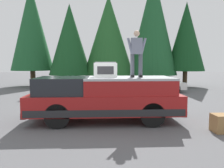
{
  "coord_description": "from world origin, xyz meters",
  "views": [
    {
      "loc": [
        -8.76,
        -0.45,
        2.19
      ],
      "look_at": [
        0.35,
        -0.95,
        1.35
      ],
      "focal_mm": 37.65,
      "sensor_mm": 36.0,
      "label": 1
    }
  ],
  "objects_px": {
    "person_on_truck_bed": "(137,52)",
    "parked_car_navy": "(86,84)",
    "compressor_unit": "(105,70)",
    "wooden_crate": "(222,123)",
    "parked_car_white": "(156,84)",
    "pickup_truck": "(105,98)"
  },
  "relations": [
    {
      "from": "pickup_truck",
      "to": "compressor_unit",
      "type": "distance_m",
      "value": 1.06
    },
    {
      "from": "pickup_truck",
      "to": "parked_car_white",
      "type": "xyz_separation_m",
      "value": [
        8.48,
        -4.03,
        -0.29
      ]
    },
    {
      "from": "compressor_unit",
      "to": "wooden_crate",
      "type": "bearing_deg",
      "value": -114.77
    },
    {
      "from": "pickup_truck",
      "to": "parked_car_navy",
      "type": "distance_m",
      "value": 8.77
    },
    {
      "from": "pickup_truck",
      "to": "compressor_unit",
      "type": "bearing_deg",
      "value": -11.02
    },
    {
      "from": "wooden_crate",
      "to": "compressor_unit",
      "type": "bearing_deg",
      "value": 65.23
    },
    {
      "from": "pickup_truck",
      "to": "person_on_truck_bed",
      "type": "distance_m",
      "value": 2.04
    },
    {
      "from": "person_on_truck_bed",
      "to": "parked_car_navy",
      "type": "bearing_deg",
      "value": 15.07
    },
    {
      "from": "pickup_truck",
      "to": "parked_car_navy",
      "type": "xyz_separation_m",
      "value": [
        8.69,
        1.2,
        -0.29
      ]
    },
    {
      "from": "wooden_crate",
      "to": "parked_car_navy",
      "type": "bearing_deg",
      "value": 25.31
    },
    {
      "from": "parked_car_navy",
      "to": "compressor_unit",
      "type": "bearing_deg",
      "value": -171.89
    },
    {
      "from": "parked_car_white",
      "to": "parked_car_navy",
      "type": "xyz_separation_m",
      "value": [
        0.2,
        5.23,
        0.0
      ]
    },
    {
      "from": "person_on_truck_bed",
      "to": "parked_car_navy",
      "type": "distance_m",
      "value": 9.28
    },
    {
      "from": "compressor_unit",
      "to": "wooden_crate",
      "type": "relative_size",
      "value": 1.5
    },
    {
      "from": "compressor_unit",
      "to": "parked_car_navy",
      "type": "distance_m",
      "value": 8.77
    },
    {
      "from": "pickup_truck",
      "to": "parked_car_white",
      "type": "bearing_deg",
      "value": -25.39
    },
    {
      "from": "pickup_truck",
      "to": "wooden_crate",
      "type": "distance_m",
      "value": 4.01
    },
    {
      "from": "compressor_unit",
      "to": "pickup_truck",
      "type": "bearing_deg",
      "value": 168.98
    },
    {
      "from": "person_on_truck_bed",
      "to": "parked_car_white",
      "type": "xyz_separation_m",
      "value": [
        8.55,
        -2.87,
        -1.97
      ]
    },
    {
      "from": "wooden_crate",
      "to": "pickup_truck",
      "type": "bearing_deg",
      "value": 66.8
    },
    {
      "from": "person_on_truck_bed",
      "to": "wooden_crate",
      "type": "bearing_deg",
      "value": -120.95
    },
    {
      "from": "parked_car_white",
      "to": "wooden_crate",
      "type": "bearing_deg",
      "value": 177.82
    }
  ]
}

